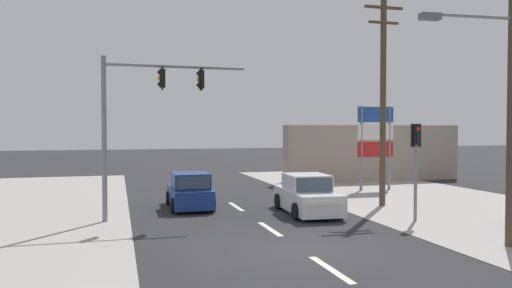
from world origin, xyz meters
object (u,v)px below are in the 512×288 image
(utility_pole_foreground_right, at_px, (508,76))
(shopping_plaza_sign, at_px, (375,136))
(hatchback_oncoming_mid, at_px, (190,192))
(pedestal_signal_right_kerb, at_px, (416,155))
(sedan_oncoming_near, at_px, (307,196))
(utility_pole_midground_right, at_px, (383,97))
(traffic_signal_mast, at_px, (141,108))

(utility_pole_foreground_right, height_order, shopping_plaza_sign, utility_pole_foreground_right)
(shopping_plaza_sign, xyz_separation_m, hatchback_oncoming_mid, (-10.64, -3.40, -2.28))
(utility_pole_foreground_right, height_order, hatchback_oncoming_mid, utility_pole_foreground_right)
(pedestal_signal_right_kerb, xyz_separation_m, sedan_oncoming_near, (-3.18, 2.68, -1.71))
(utility_pole_midground_right, xyz_separation_m, sedan_oncoming_near, (-3.86, -0.88, -4.07))
(traffic_signal_mast, bearing_deg, utility_pole_midground_right, 3.70)
(traffic_signal_mast, bearing_deg, shopping_plaza_sign, 24.14)
(sedan_oncoming_near, bearing_deg, utility_pole_midground_right, 12.86)
(sedan_oncoming_near, xyz_separation_m, hatchback_oncoming_mid, (-4.33, 2.54, -0.00))
(utility_pole_foreground_right, relative_size, shopping_plaza_sign, 1.96)
(utility_pole_foreground_right, distance_m, hatchback_oncoming_mid, 12.84)
(shopping_plaza_sign, bearing_deg, hatchback_oncoming_mid, -162.30)
(pedestal_signal_right_kerb, bearing_deg, utility_pole_midground_right, 79.15)
(pedestal_signal_right_kerb, distance_m, sedan_oncoming_near, 4.50)
(sedan_oncoming_near, bearing_deg, utility_pole_foreground_right, -63.88)
(utility_pole_midground_right, bearing_deg, traffic_signal_mast, -176.30)
(shopping_plaza_sign, xyz_separation_m, sedan_oncoming_near, (-6.31, -5.93, -2.28))
(utility_pole_midground_right, relative_size, sedan_oncoming_near, 2.10)
(traffic_signal_mast, xyz_separation_m, sedan_oncoming_near, (6.44, -0.22, -3.44))
(utility_pole_midground_right, distance_m, hatchback_oncoming_mid, 9.30)
(traffic_signal_mast, height_order, hatchback_oncoming_mid, traffic_signal_mast)
(traffic_signal_mast, relative_size, shopping_plaza_sign, 1.30)
(pedestal_signal_right_kerb, relative_size, hatchback_oncoming_mid, 0.97)
(utility_pole_midground_right, height_order, hatchback_oncoming_mid, utility_pole_midground_right)
(sedan_oncoming_near, relative_size, hatchback_oncoming_mid, 1.18)
(traffic_signal_mast, xyz_separation_m, pedestal_signal_right_kerb, (9.62, -2.90, -1.73))
(pedestal_signal_right_kerb, height_order, hatchback_oncoming_mid, pedestal_signal_right_kerb)
(shopping_plaza_sign, bearing_deg, pedestal_signal_right_kerb, -109.98)
(utility_pole_midground_right, relative_size, shopping_plaza_sign, 1.97)
(utility_pole_foreground_right, bearing_deg, sedan_oncoming_near, 116.12)
(hatchback_oncoming_mid, bearing_deg, pedestal_signal_right_kerb, -34.76)
(utility_pole_midground_right, xyz_separation_m, shopping_plaza_sign, (2.45, 5.05, -1.79))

